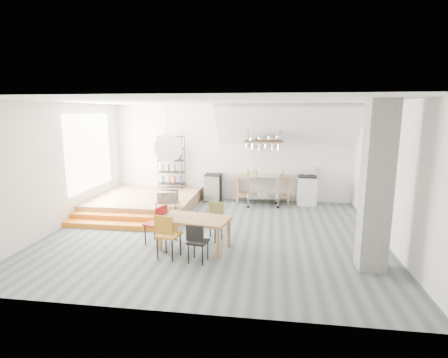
# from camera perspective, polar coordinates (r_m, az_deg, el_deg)

# --- Properties ---
(floor) EXTENTS (8.00, 8.00, 0.00)m
(floor) POSITION_cam_1_polar(r_m,az_deg,el_deg) (8.76, -1.63, -8.85)
(floor) COLOR #4A5456
(floor) RESTS_ON ground
(wall_back) EXTENTS (8.00, 0.04, 3.20)m
(wall_back) POSITION_cam_1_polar(r_m,az_deg,el_deg) (11.79, 1.19, 4.29)
(wall_back) COLOR silver
(wall_back) RESTS_ON ground
(wall_left) EXTENTS (0.04, 7.00, 3.20)m
(wall_left) POSITION_cam_1_polar(r_m,az_deg,el_deg) (9.85, -25.31, 1.92)
(wall_left) COLOR silver
(wall_left) RESTS_ON ground
(wall_right) EXTENTS (0.04, 7.00, 3.20)m
(wall_right) POSITION_cam_1_polar(r_m,az_deg,el_deg) (8.64, 25.47, 0.78)
(wall_right) COLOR silver
(wall_right) RESTS_ON ground
(ceiling) EXTENTS (8.00, 7.00, 0.02)m
(ceiling) POSITION_cam_1_polar(r_m,az_deg,el_deg) (8.25, -1.75, 12.57)
(ceiling) COLOR white
(ceiling) RESTS_ON wall_back
(slope_ceiling) EXTENTS (4.40, 1.44, 1.32)m
(slope_ceiling) POSITION_cam_1_polar(r_m,az_deg,el_deg) (11.04, 10.25, 8.62)
(slope_ceiling) COLOR white
(slope_ceiling) RESTS_ON wall_back
(window_pane) EXTENTS (0.02, 2.50, 2.20)m
(window_pane) POSITION_cam_1_polar(r_m,az_deg,el_deg) (11.08, -21.09, 4.18)
(window_pane) COLOR white
(window_pane) RESTS_ON wall_left
(platform) EXTENTS (3.00, 3.00, 0.40)m
(platform) POSITION_cam_1_polar(r_m,az_deg,el_deg) (11.19, -12.62, -3.63)
(platform) COLOR #8C6546
(platform) RESTS_ON ground
(step_lower) EXTENTS (3.00, 0.35, 0.13)m
(step_lower) POSITION_cam_1_polar(r_m,az_deg,el_deg) (9.51, -16.73, -7.29)
(step_lower) COLOR orange
(step_lower) RESTS_ON ground
(step_upper) EXTENTS (3.00, 0.35, 0.27)m
(step_upper) POSITION_cam_1_polar(r_m,az_deg,el_deg) (9.79, -15.90, -6.31)
(step_upper) COLOR orange
(step_upper) RESTS_ON ground
(concrete_column) EXTENTS (0.50, 0.50, 3.20)m
(concrete_column) POSITION_cam_1_polar(r_m,az_deg,el_deg) (7.03, 23.60, -1.19)
(concrete_column) COLOR slate
(concrete_column) RESTS_ON ground
(kitchen_counter) EXTENTS (1.80, 0.60, 0.91)m
(kitchen_counter) POSITION_cam_1_polar(r_m,az_deg,el_deg) (11.52, 6.40, -0.85)
(kitchen_counter) COLOR #8C6546
(kitchen_counter) RESTS_ON ground
(stove) EXTENTS (0.60, 0.60, 1.18)m
(stove) POSITION_cam_1_polar(r_m,az_deg,el_deg) (11.60, 13.32, -1.72)
(stove) COLOR white
(stove) RESTS_ON ground
(pot_rack) EXTENTS (1.20, 0.50, 1.43)m
(pot_rack) POSITION_cam_1_polar(r_m,az_deg,el_deg) (11.10, 6.66, 5.76)
(pot_rack) COLOR #3F2C19
(pot_rack) RESTS_ON ceiling
(wire_shelving) EXTENTS (0.88, 0.38, 1.80)m
(wire_shelving) POSITION_cam_1_polar(r_m,az_deg,el_deg) (11.93, -8.58, 2.93)
(wire_shelving) COLOR black
(wire_shelving) RESTS_ON platform
(microwave_shelf) EXTENTS (0.60, 0.40, 0.16)m
(microwave_shelf) POSITION_cam_1_polar(r_m,az_deg,el_deg) (9.61, -9.16, -3.77)
(microwave_shelf) COLOR #8C6546
(microwave_shelf) RESTS_ON platform
(paper_lantern) EXTENTS (0.60, 0.60, 0.60)m
(paper_lantern) POSITION_cam_1_polar(r_m,az_deg,el_deg) (7.58, -9.17, 5.01)
(paper_lantern) COLOR white
(paper_lantern) RESTS_ON ceiling
(dining_table) EXTENTS (1.61, 1.09, 0.71)m
(dining_table) POSITION_cam_1_polar(r_m,az_deg,el_deg) (7.65, -4.79, -6.87)
(dining_table) COLOR olive
(dining_table) RESTS_ON ground
(chair_mustard) EXTENTS (0.52, 0.52, 0.94)m
(chair_mustard) POSITION_cam_1_polar(r_m,az_deg,el_deg) (7.23, -9.35, -8.62)
(chair_mustard) COLOR #A4741C
(chair_mustard) RESTS_ON ground
(chair_black) EXTENTS (0.43, 0.43, 0.81)m
(chair_black) POSITION_cam_1_polar(r_m,az_deg,el_deg) (7.00, -4.47, -9.85)
(chair_black) COLOR black
(chair_black) RESTS_ON ground
(chair_olive) EXTENTS (0.52, 0.52, 0.88)m
(chair_olive) POSITION_cam_1_polar(r_m,az_deg,el_deg) (8.21, -1.64, -6.35)
(chair_olive) COLOR brown
(chair_olive) RESTS_ON ground
(chair_red) EXTENTS (0.53, 0.53, 0.90)m
(chair_red) POSITION_cam_1_polar(r_m,az_deg,el_deg) (8.05, -10.76, -6.78)
(chair_red) COLOR #A51917
(chair_red) RESTS_ON ground
(rolling_cart) EXTENTS (1.06, 0.66, 0.99)m
(rolling_cart) POSITION_cam_1_polar(r_m,az_deg,el_deg) (11.07, 6.37, -1.23)
(rolling_cart) COLOR silver
(rolling_cart) RESTS_ON ground
(mini_fridge) EXTENTS (0.53, 0.53, 0.91)m
(mini_fridge) POSITION_cam_1_polar(r_m,az_deg,el_deg) (11.76, -1.81, -1.39)
(mini_fridge) COLOR black
(mini_fridge) RESTS_ON ground
(microwave) EXTENTS (0.57, 0.42, 0.29)m
(microwave) POSITION_cam_1_polar(r_m,az_deg,el_deg) (9.57, -9.19, -2.82)
(microwave) COLOR beige
(microwave) RESTS_ON microwave_shelf
(bowl) EXTENTS (0.26, 0.26, 0.05)m
(bowl) POSITION_cam_1_polar(r_m,az_deg,el_deg) (11.41, 7.30, 0.61)
(bowl) COLOR silver
(bowl) RESTS_ON kitchen_counter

